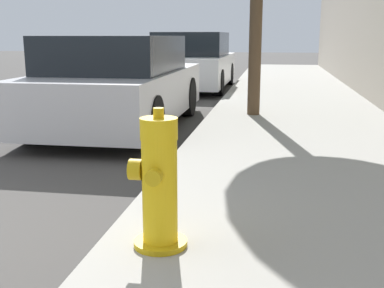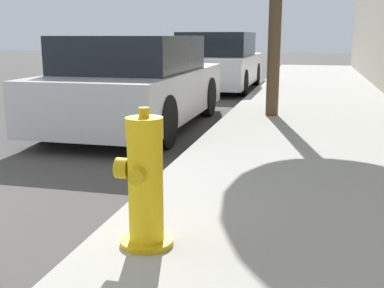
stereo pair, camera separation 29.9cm
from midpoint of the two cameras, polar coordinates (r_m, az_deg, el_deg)
The scene contains 3 objects.
fire_hydrant at distance 2.97m, azimuth -2.73°, elevation -4.77°, with size 0.36×0.35×0.87m.
parked_car_near at distance 7.58m, azimuth -5.43°, elevation 7.14°, with size 1.86×4.27×1.42m.
parked_car_mid at distance 13.05m, azimuth 3.82°, elevation 9.62°, with size 1.89×4.31×1.51m.
Camera 2 is at (3.43, -2.38, 1.43)m, focal length 45.00 mm.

